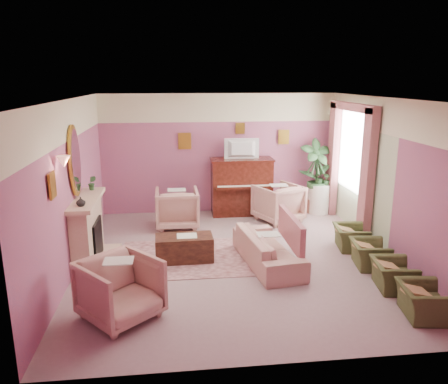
{
  "coord_description": "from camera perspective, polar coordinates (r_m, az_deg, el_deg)",
  "views": [
    {
      "loc": [
        -1.06,
        -7.17,
        3.11
      ],
      "look_at": [
        -0.18,
        0.4,
        1.14
      ],
      "focal_mm": 35.0,
      "sensor_mm": 36.0,
      "label": 1
    }
  ],
  "objects": [
    {
      "name": "window_blind",
      "position": [
        9.6,
        16.57,
        5.47
      ],
      "size": [
        0.03,
        1.4,
        1.8
      ],
      "primitive_type": "cube",
      "color": "silver",
      "rests_on": "wall_right"
    },
    {
      "name": "side_plant_small",
      "position": [
        10.48,
        13.21,
        1.62
      ],
      "size": [
        0.16,
        0.16,
        0.28
      ],
      "primitive_type": "imported",
      "color": "#274E27",
      "rests_on": "side_table"
    },
    {
      "name": "wall_back",
      "position": [
        10.37,
        -0.68,
        5.02
      ],
      "size": [
        5.5,
        0.02,
        2.8
      ],
      "primitive_type": "cube",
      "color": "#8B517E",
      "rests_on": "floor"
    },
    {
      "name": "picture_rail_band",
      "position": [
        10.24,
        -0.7,
        10.96
      ],
      "size": [
        5.5,
        0.01,
        0.65
      ],
      "primitive_type": "cube",
      "color": "beige",
      "rests_on": "wall_back"
    },
    {
      "name": "piano_keys",
      "position": [
        9.91,
        2.61,
        0.78
      ],
      "size": [
        1.2,
        0.08,
        0.02
      ],
      "primitive_type": "cube",
      "color": "white",
      "rests_on": "piano"
    },
    {
      "name": "floral_armchair_left",
      "position": [
        9.43,
        -6.15,
        -1.85
      ],
      "size": [
        0.89,
        0.89,
        0.93
      ],
      "primitive_type": "imported",
      "color": "tan",
      "rests_on": "floor"
    },
    {
      "name": "piano_top",
      "position": [
        10.14,
        2.33,
        4.27
      ],
      "size": [
        1.45,
        0.65,
        0.04
      ],
      "primitive_type": "cube",
      "color": "#44160E",
      "rests_on": "piano"
    },
    {
      "name": "print_left_wall",
      "position": [
        6.35,
        -21.52,
        0.83
      ],
      "size": [
        0.03,
        0.28,
        0.36
      ],
      "primitive_type": "cube",
      "color": "#A98425",
      "rests_on": "wall_left"
    },
    {
      "name": "print_back_mid",
      "position": [
        10.31,
        2.12,
        8.32
      ],
      "size": [
        0.22,
        0.03,
        0.26
      ],
      "primitive_type": "cube",
      "color": "#A98425",
      "rests_on": "wall_back"
    },
    {
      "name": "olive_chair_b",
      "position": [
        7.21,
        21.24,
        -9.53
      ],
      "size": [
        0.48,
        0.68,
        0.59
      ],
      "primitive_type": "imported",
      "color": "#454E27",
      "rests_on": "floor"
    },
    {
      "name": "area_rug",
      "position": [
        7.95,
        -4.45,
        -8.51
      ],
      "size": [
        2.51,
        1.82,
        0.01
      ],
      "primitive_type": "cube",
      "rotation": [
        0.0,
        0.0,
        -0.01
      ],
      "color": "#A06B6D",
      "rests_on": "floor"
    },
    {
      "name": "sofa_throw",
      "position": [
        7.61,
        8.74,
        -4.92
      ],
      "size": [
        0.1,
        1.43,
        0.52
      ],
      "primitive_type": "cube",
      "color": "#A75B61",
      "rests_on": "sofa"
    },
    {
      "name": "print_back_right",
      "position": [
        10.55,
        7.8,
        7.14
      ],
      "size": [
        0.26,
        0.03,
        0.34
      ],
      "primitive_type": "cube",
      "color": "#A98425",
      "rests_on": "wall_back"
    },
    {
      "name": "side_plant_big",
      "position": [
        10.53,
        12.42,
        1.88
      ],
      "size": [
        0.3,
        0.3,
        0.34
      ],
      "primitive_type": "imported",
      "color": "#274E27",
      "rests_on": "side_table"
    },
    {
      "name": "piano",
      "position": [
        10.27,
        2.29,
        0.65
      ],
      "size": [
        1.4,
        0.6,
        1.3
      ],
      "primitive_type": "cube",
      "color": "#44160E",
      "rests_on": "floor"
    },
    {
      "name": "palm_pot",
      "position": [
        10.67,
        11.67,
        -1.79
      ],
      "size": [
        0.34,
        0.34,
        0.34
      ],
      "primitive_type": "cylinder",
      "color": "brown",
      "rests_on": "floor"
    },
    {
      "name": "mantel_vase",
      "position": [
        7.28,
        -18.21,
        -1.21
      ],
      "size": [
        0.16,
        0.16,
        0.16
      ],
      "primitive_type": "imported",
      "color": "beige",
      "rests_on": "mantel_shelf"
    },
    {
      "name": "side_table",
      "position": [
        10.65,
        12.27,
        -0.85
      ],
      "size": [
        0.52,
        0.52,
        0.7
      ],
      "primitive_type": "cylinder",
      "color": "silver",
      "rests_on": "floor"
    },
    {
      "name": "hearth",
      "position": [
        8.11,
        -15.73,
        -8.54
      ],
      "size": [
        0.55,
        1.5,
        0.02
      ],
      "primitive_type": "cube",
      "color": "#CFAF8F",
      "rests_on": "floor"
    },
    {
      "name": "floral_armchair_front",
      "position": [
        6.04,
        -13.41,
        -11.89
      ],
      "size": [
        0.89,
        0.89,
        0.93
      ],
      "primitive_type": "imported",
      "color": "tan",
      "rests_on": "floor"
    },
    {
      "name": "palm_plant",
      "position": [
        10.46,
        11.92,
        2.9
      ],
      "size": [
        0.76,
        0.76,
        1.44
      ],
      "primitive_type": "imported",
      "color": "#274E27",
      "rests_on": "palm_pot"
    },
    {
      "name": "pelmet",
      "position": [
        9.48,
        16.5,
        10.6
      ],
      "size": [
        0.16,
        2.2,
        0.16
      ],
      "primitive_type": "cube",
      "color": "#A75B61",
      "rests_on": "wall_right"
    },
    {
      "name": "print_back_left",
      "position": [
        10.23,
        -5.16,
        6.65
      ],
      "size": [
        0.3,
        0.03,
        0.38
      ],
      "primitive_type": "cube",
      "color": "#A98425",
      "rests_on": "wall_back"
    },
    {
      "name": "fireplace_surround",
      "position": [
        7.95,
        -17.42,
        -4.97
      ],
      "size": [
        0.3,
        1.4,
        1.1
      ],
      "primitive_type": "cube",
      "color": "#CFAF8F",
      "rests_on": "floor"
    },
    {
      "name": "television",
      "position": [
        10.04,
        2.39,
        5.85
      ],
      "size": [
        0.8,
        0.12,
        0.48
      ],
      "primitive_type": "imported",
      "color": "black",
      "rests_on": "piano"
    },
    {
      "name": "mantel_plant",
      "position": [
        8.26,
        -16.85,
        1.15
      ],
      "size": [
        0.16,
        0.16,
        0.28
      ],
      "primitive_type": "imported",
      "color": "#274E27",
      "rests_on": "mantel_shelf"
    },
    {
      "name": "stripe_panel",
      "position": [
        9.5,
        17.08,
        1.5
      ],
      "size": [
        0.01,
        3.0,
        2.15
      ],
      "primitive_type": "cube",
      "color": "beige",
      "rests_on": "wall_right"
    },
    {
      "name": "table_paper",
      "position": [
        7.7,
        -4.87,
        -5.72
      ],
      "size": [
        0.35,
        0.28,
        0.01
      ],
      "primitive_type": "cube",
      "color": "beige",
      "rests_on": "coffee_table"
    },
    {
      "name": "coffee_table",
      "position": [
        7.78,
        -5.21,
        -7.32
      ],
      "size": [
        1.01,
        0.53,
        0.45
      ],
      "primitive_type": "cube",
      "rotation": [
        0.0,
        0.0,
        0.03
      ],
      "color": "#3A1F14",
      "rests_on": "floor"
    },
    {
      "name": "wall_front",
      "position": [
        4.63,
        7.15,
        -7.29
      ],
      "size": [
        5.5,
        0.02,
        2.8
      ],
      "primitive_type": "cube",
      "color": "#8B517E",
      "rests_on": "floor"
    },
    {
      "name": "floral_armchair_right",
      "position": [
        9.86,
        7.1,
        -1.16
      ],
      "size": [
        0.89,
        0.89,
        0.93
      ],
      "primitive_type": "imported",
      "color": "tan",
      "rests_on": "floor"
    },
    {
      "name": "sofa",
      "position": [
        7.6,
        5.75,
        -6.63
      ],
      "size": [
        0.63,
        1.88,
        0.76
      ],
      "primitive_type": "imported",
      "color": "tan",
      "rests_on": "floor"
    },
    {
      "name": "olive_chair_a",
      "position": [
        6.57,
        24.58,
        -12.29
      ],
      "size": [
        0.48,
        0.68,
        0.59
      ],
      "primitive_type": "imported",
      "color": "#454E27",
      "rests_on": "floor"
    },
    {
      "name": "mirror_frame",
      "position": [
        7.66,
        -18.93,
        3.88
      ],
      "size": [
        0.04,
        0.72,
        1.2
      ],
      "primitive_type": "ellipsoid",
      "color": "#A98425",
      "rests_on": "wall_left"
    },
    {
      "name": "wall_left",
      "position": [
        7.56,
        -19.36,
        0.61
      ],
      "size": [
        0.02,
        6.0,
        2.8
      ],
      "primitive_type": "cube",
      "color": "#8B517E",
      "rests_on": "floor"
    },
    {
      "name": "olive_chair_c",
      "position": [
        7.89,
        18.5,
        -7.21
      ],
      "size": [
        0.48,
        0.68,
        0.59
      ],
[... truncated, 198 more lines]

